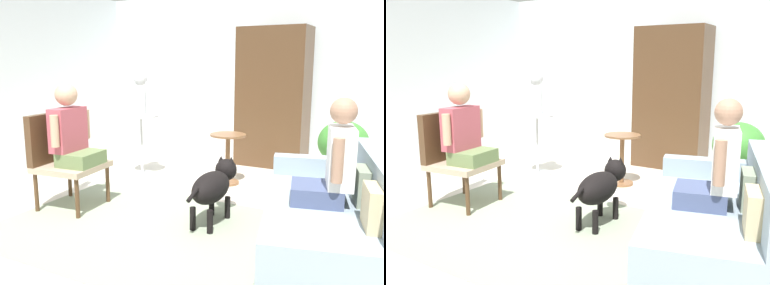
# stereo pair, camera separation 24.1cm
# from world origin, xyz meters

# --- Properties ---
(ground_plane) EXTENTS (7.36, 7.36, 0.00)m
(ground_plane) POSITION_xyz_m (0.00, 0.00, 0.00)
(ground_plane) COLOR beige
(back_wall) EXTENTS (6.72, 0.12, 2.58)m
(back_wall) POSITION_xyz_m (0.00, 3.13, 1.29)
(back_wall) COLOR silver
(back_wall) RESTS_ON ground
(area_rug) EXTENTS (3.16, 1.99, 0.01)m
(area_rug) POSITION_xyz_m (0.00, -0.19, 0.00)
(area_rug) COLOR gray
(area_rug) RESTS_ON ground
(couch) EXTENTS (1.33, 1.96, 0.80)m
(couch) POSITION_xyz_m (1.35, 0.11, 0.29)
(couch) COLOR #8EA0AD
(couch) RESTS_ON ground
(armchair) EXTENTS (0.67, 0.68, 0.98)m
(armchair) POSITION_xyz_m (-1.39, -0.06, 0.57)
(armchair) COLOR #4C331E
(armchair) RESTS_ON ground
(person_on_couch) EXTENTS (0.52, 0.54, 0.82)m
(person_on_couch) POSITION_xyz_m (1.32, 0.08, 0.75)
(person_on_couch) COLOR #434F75
(person_on_armchair) EXTENTS (0.45, 0.57, 0.83)m
(person_on_armchair) POSITION_xyz_m (-1.23, -0.05, 0.80)
(person_on_armchair) COLOR #647A4B
(round_end_table) EXTENTS (0.45, 0.45, 0.63)m
(round_end_table) POSITION_xyz_m (-0.16, 1.50, 0.39)
(round_end_table) COLOR brown
(round_end_table) RESTS_ON ground
(dog) EXTENTS (0.30, 0.94, 0.58)m
(dog) POSITION_xyz_m (0.23, 0.27, 0.36)
(dog) COLOR black
(dog) RESTS_ON ground
(bird_cage_stand) EXTENTS (0.45, 0.45, 1.38)m
(bird_cage_stand) POSITION_xyz_m (-1.31, 1.28, 0.78)
(bird_cage_stand) COLOR silver
(bird_cage_stand) RESTS_ON ground
(potted_plant) EXTENTS (0.54, 0.54, 0.88)m
(potted_plant) POSITION_xyz_m (1.18, 1.59, 0.59)
(potted_plant) COLOR #4C5156
(potted_plant) RESTS_ON ground
(armoire_cabinet) EXTENTS (0.98, 0.56, 1.99)m
(armoire_cabinet) POSITION_xyz_m (0.02, 2.72, 1.00)
(armoire_cabinet) COLOR #4C331E
(armoire_cabinet) RESTS_ON ground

